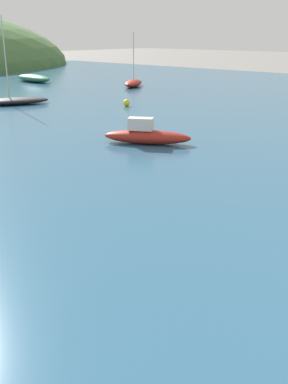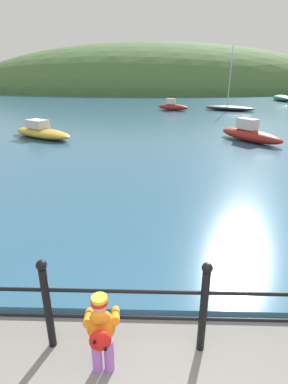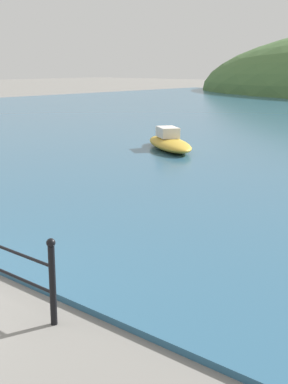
% 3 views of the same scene
% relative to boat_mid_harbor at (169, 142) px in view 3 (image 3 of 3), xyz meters
% --- Properties ---
extents(boat_mid_harbor, '(3.97, 3.30, 0.86)m').
position_rel_boat_mid_harbor_xyz_m(boat_mid_harbor, '(0.00, 0.00, 0.00)').
color(boat_mid_harbor, gold).
rests_on(boat_mid_harbor, water).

